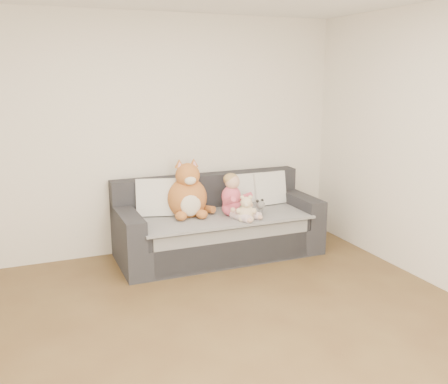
# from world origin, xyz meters

# --- Properties ---
(room_shell) EXTENTS (5.00, 5.00, 5.00)m
(room_shell) POSITION_xyz_m (0.00, 0.42, 1.30)
(room_shell) COLOR brown
(room_shell) RESTS_ON ground
(sofa) EXTENTS (2.20, 0.94, 0.85)m
(sofa) POSITION_xyz_m (0.66, 2.06, 0.31)
(sofa) COLOR #25252A
(sofa) RESTS_ON ground
(cushion_left) EXTENTS (0.47, 0.31, 0.41)m
(cushion_left) POSITION_xyz_m (0.03, 2.23, 0.67)
(cushion_left) COLOR beige
(cushion_left) RESTS_ON sofa
(cushion_right_back) EXTENTS (0.42, 0.20, 0.39)m
(cushion_right_back) POSITION_xyz_m (1.10, 2.21, 0.66)
(cushion_right_back) COLOR beige
(cushion_right_back) RESTS_ON sofa
(cushion_right_front) EXTENTS (0.43, 0.23, 0.39)m
(cushion_right_front) POSITION_xyz_m (1.35, 2.20, 0.66)
(cushion_right_front) COLOR beige
(cushion_right_front) RESTS_ON sofa
(toddler) EXTENTS (0.35, 0.48, 0.47)m
(toddler) POSITION_xyz_m (0.78, 1.88, 0.67)
(toddler) COLOR #DC524D
(toddler) RESTS_ON sofa
(plush_cat) EXTENTS (0.52, 0.44, 0.65)m
(plush_cat) POSITION_xyz_m (0.32, 2.06, 0.71)
(plush_cat) COLOR #A56A24
(plush_cat) RESTS_ON sofa
(teddy_bear) EXTENTS (0.20, 0.17, 0.27)m
(teddy_bear) POSITION_xyz_m (0.83, 1.68, 0.58)
(teddy_bear) COLOR beige
(teddy_bear) RESTS_ON sofa
(plush_cow) EXTENTS (0.15, 0.23, 0.19)m
(plush_cow) POSITION_xyz_m (1.02, 1.83, 0.55)
(plush_cow) COLOR white
(plush_cow) RESTS_ON sofa
(sippy_cup) EXTENTS (0.11, 0.09, 0.13)m
(sippy_cup) POSITION_xyz_m (0.85, 1.82, 0.54)
(sippy_cup) COLOR #4E399D
(sippy_cup) RESTS_ON sofa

